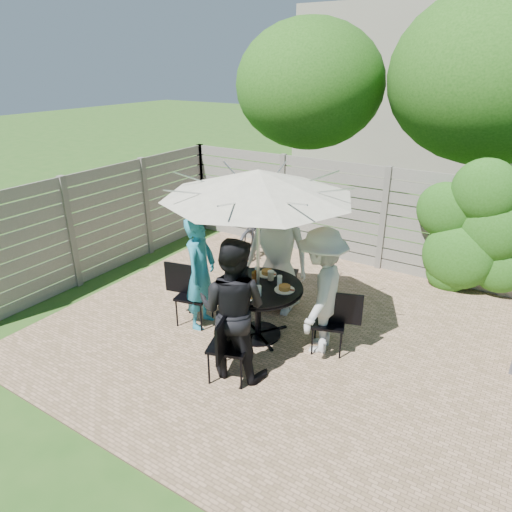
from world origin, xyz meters
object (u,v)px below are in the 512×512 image
Objects in this scene: glass_back at (257,272)px; chair_back at (280,286)px; glass_front at (259,291)px; syrup_jug at (255,278)px; bicycle at (262,228)px; chair_left at (194,306)px; person_left at (200,273)px; person_front at (233,309)px; plate_right at (285,288)px; umbrella at (258,183)px; person_back at (278,251)px; plate_left at (232,280)px; patio_table at (258,301)px; person_right at (321,292)px; plate_front at (248,296)px; coffee_cup at (271,276)px; chair_right at (329,333)px; chair_front at (229,358)px; glass_right at (280,281)px; plate_back at (267,273)px.

chair_back is at bearing 93.63° from glass_back.
syrup_jug is at bearing 130.03° from glass_front.
chair_left is at bearing -82.74° from bicycle.
person_front reaches higher than person_left.
plate_right is 0.37m from glass_front.
chair_back is 6.29× the size of syrup_jug.
umbrella is 17.45× the size of syrup_jug.
person_back is at bearing -2.91° from chair_back.
chair_back is 2.16m from bicycle.
plate_right is at bearing 11.99° from plate_left.
person_left is (-0.81, -0.17, 0.27)m from patio_table.
bicycle is (-1.39, 2.39, -0.36)m from glass_back.
person_left reaches higher than patio_table.
person_right is (0.98, -0.64, -0.10)m from person_back.
person_right is (1.62, 0.34, 0.03)m from person_left.
bicycle is (-1.72, 3.44, -0.39)m from person_front.
umbrella is at bearing 101.99° from plate_front.
bicycle reaches higher than chair_left.
person_left reaches higher than chair_back.
person_left reaches higher than coffee_cup.
person_back is 1.08× the size of person_front.
person_left is 0.97× the size of person_right.
person_back is 1.44m from chair_right.
chair_left reaches higher than patio_table.
umbrella is 3.03× the size of chair_front.
glass_back is 0.56m from glass_front.
person_left is at bearing -43.93° from chair_back.
chair_right is (0.94, 0.20, -1.86)m from umbrella.
syrup_jug is at bearing 152.18° from umbrella.
glass_right is at bearing -11.01° from glass_back.
plate_right is 0.53m from glass_back.
glass_right is (-0.71, -0.05, 0.58)m from chair_right.
person_left is 2.91m from bicycle.
syrup_jug is at bearing -86.28° from person_left.
person_back is (-0.17, 0.81, 0.40)m from patio_table.
coffee_cup reaches higher than plate_left.
person_left reaches higher than plate_back.
glass_back and glass_front have the same top height.
plate_back is 0.18m from coffee_cup.
plate_right is 2.17× the size of coffee_cup.
person_right is 10.33× the size of syrup_jug.
plate_front is at bearing -66.55° from person_right.
person_front is 3.86m from bicycle.
person_left is 0.90m from plate_back.
bicycle reaches higher than plate_left.
person_left is at bearing -168.01° from patio_table.
patio_table is at bearing -90.00° from person_front.
person_right is 11.80× the size of glass_right.
chair_front reaches higher than patio_table.
person_right is 6.35× the size of plate_back.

